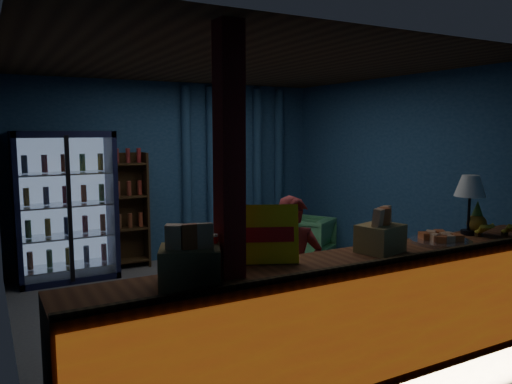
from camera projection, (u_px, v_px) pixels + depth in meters
ground at (241, 302)px, 5.58m from camera, size 4.60×4.60×0.00m
room_walls at (240, 162)px, 5.39m from camera, size 4.60×4.60×4.60m
counter at (353, 317)px, 3.86m from camera, size 4.40×0.57×0.99m
support_post at (230, 225)px, 3.27m from camera, size 0.16×0.16×2.60m
beverage_cooler at (65, 207)px, 6.39m from camera, size 1.20×0.62×1.90m
bottle_shelf at (129, 211)px, 6.94m from camera, size 0.50×0.28×1.60m
curtain_folds at (235, 169)px, 7.76m from camera, size 1.74×0.14×2.50m
framed_picture at (227, 141)px, 7.59m from camera, size 0.36×0.04×0.28m
shopkeeper at (293, 275)px, 4.29m from camera, size 0.58×0.48×1.36m
green_chair at (310, 236)px, 7.65m from camera, size 0.86×0.87×0.58m
side_table at (274, 240)px, 7.49m from camera, size 0.70×0.61×0.64m
yellow_sign at (262, 234)px, 3.61m from camera, size 0.53×0.31×0.43m
soda_bottles at (201, 261)px, 3.23m from camera, size 0.25×0.17×0.30m
snack_box_left at (190, 263)px, 3.11m from camera, size 0.46×0.43×0.40m
snack_box_centre at (380, 236)px, 3.96m from camera, size 0.40×0.36×0.36m
pastry_tray at (441, 240)px, 4.28m from camera, size 0.52×0.52×0.08m
banana_bunches at (495, 229)px, 4.52m from camera, size 0.45×0.28×0.15m
table_lamp at (470, 188)px, 4.57m from camera, size 0.28×0.28×0.55m
pineapple at (477, 221)px, 4.63m from camera, size 0.18×0.18×0.31m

